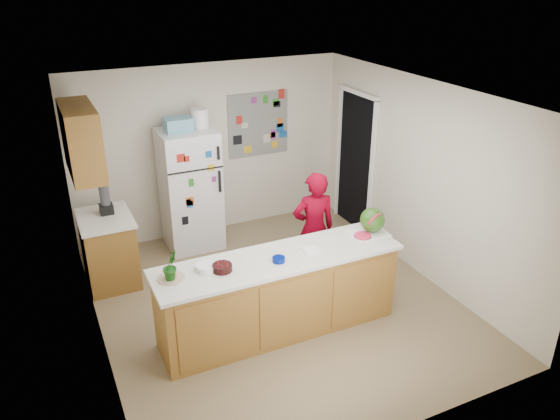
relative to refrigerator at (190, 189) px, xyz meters
name	(u,v)px	position (x,y,z in m)	size (l,w,h in m)	color
floor	(276,303)	(0.45, -1.88, -0.86)	(4.00, 4.50, 0.02)	brown
wall_back	(211,150)	(0.45, 0.38, 0.40)	(4.00, 0.02, 2.50)	beige
wall_left	(88,244)	(-1.56, -1.88, 0.40)	(0.02, 4.50, 2.50)	beige
wall_right	(421,180)	(2.46, -1.88, 0.40)	(0.02, 4.50, 2.50)	beige
ceiling	(276,94)	(0.45, -1.88, 1.66)	(4.00, 4.50, 0.02)	white
doorway	(356,162)	(2.44, -0.43, 0.17)	(0.03, 0.85, 2.04)	black
peninsula_base	(279,296)	(0.25, -2.38, -0.41)	(2.60, 0.62, 0.88)	brown
peninsula_top	(279,259)	(0.25, -2.38, 0.05)	(2.68, 0.70, 0.04)	silver
side_counter_base	(109,251)	(-1.24, -0.53, -0.42)	(0.60, 0.80, 0.86)	brown
side_counter_top	(104,218)	(-1.24, -0.53, 0.03)	(0.64, 0.84, 0.04)	silver
upper_cabinets	(81,141)	(-1.37, -0.58, 1.05)	(0.35, 1.00, 0.80)	brown
refrigerator	(190,189)	(0.00, 0.00, 0.00)	(0.75, 0.70, 1.70)	silver
fridge_top_bin	(178,125)	(-0.10, 0.00, 0.94)	(0.35, 0.28, 0.18)	#5999B2
photo_collage	(258,124)	(1.20, 0.36, 0.70)	(0.95, 0.01, 0.95)	slate
person	(314,229)	(1.07, -1.64, -0.11)	(0.54, 0.36, 1.48)	#650010
blender_appliance	(105,199)	(-1.19, -0.44, 0.24)	(0.12, 0.12, 0.38)	black
cutting_board	(368,233)	(1.40, -2.32, 0.08)	(0.43, 0.33, 0.01)	silver
watermelon	(372,220)	(1.46, -2.30, 0.22)	(0.28, 0.28, 0.28)	#1C5812
watermelon_slice	(363,236)	(1.29, -2.37, 0.09)	(0.18, 0.18, 0.02)	red
cherry_bowl	(222,268)	(-0.38, -2.39, 0.11)	(0.20, 0.20, 0.07)	black
white_bowl	(206,267)	(-0.52, -2.30, 0.10)	(0.21, 0.21, 0.06)	white
cobalt_bowl	(279,259)	(0.21, -2.46, 0.10)	(0.13, 0.13, 0.05)	#001063
plate	(171,278)	(-0.88, -2.32, 0.08)	(0.27, 0.27, 0.02)	#BBA690
paper_towel	(311,250)	(0.62, -2.39, 0.08)	(0.17, 0.15, 0.02)	silver
keys	(379,237)	(1.45, -2.46, 0.08)	(0.09, 0.04, 0.01)	gray
potted_plant	(170,266)	(-0.88, -2.33, 0.22)	(0.17, 0.13, 0.30)	#154213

